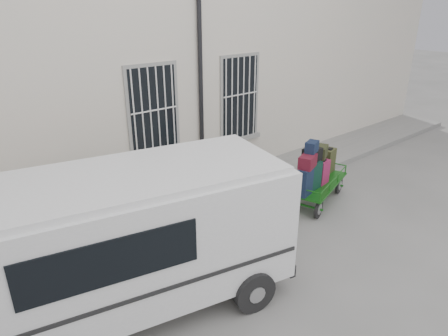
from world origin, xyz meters
TOP-DOWN VIEW (x-y plane):
  - ground at (0.00, 0.00)m, footprint 80.00×80.00m
  - building at (0.00, 5.50)m, footprint 24.00×5.15m
  - sidewalk at (0.00, 2.20)m, footprint 24.00×1.70m
  - luggage_cart at (2.52, 0.38)m, footprint 2.42×1.50m
  - van at (-2.55, -0.11)m, footprint 5.01×2.93m

SIDE VIEW (x-z plane):
  - ground at x=0.00m, z-range 0.00..0.00m
  - sidewalk at x=0.00m, z-range 0.00..0.15m
  - luggage_cart at x=2.52m, z-range -0.02..1.70m
  - van at x=-2.55m, z-range 0.17..2.55m
  - building at x=0.00m, z-range 0.00..6.00m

